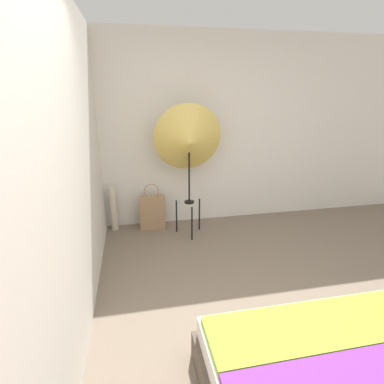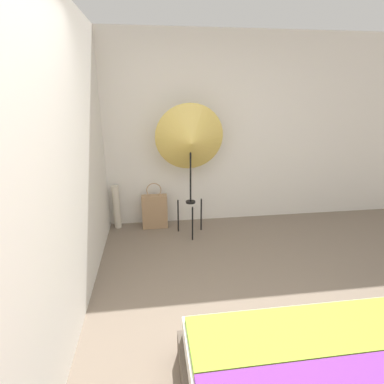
# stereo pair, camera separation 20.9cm
# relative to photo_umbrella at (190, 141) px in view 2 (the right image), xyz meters

# --- Properties ---
(ground_plane) EXTENTS (14.00, 14.00, 0.00)m
(ground_plane) POSITION_rel_photo_umbrella_xyz_m (0.21, -2.06, -1.26)
(ground_plane) COLOR #756656
(wall_back) EXTENTS (8.00, 0.05, 2.60)m
(wall_back) POSITION_rel_photo_umbrella_xyz_m (0.21, 0.48, 0.04)
(wall_back) COLOR silver
(wall_back) RESTS_ON ground_plane
(wall_side_left) EXTENTS (0.05, 8.00, 2.60)m
(wall_side_left) POSITION_rel_photo_umbrella_xyz_m (-1.14, -1.06, 0.04)
(wall_side_left) COLOR silver
(wall_side_left) RESTS_ON ground_plane
(photo_umbrella) EXTENTS (0.87, 0.39, 1.72)m
(photo_umbrella) POSITION_rel_photo_umbrella_xyz_m (0.00, 0.00, 0.00)
(photo_umbrella) COLOR black
(photo_umbrella) RESTS_ON ground_plane
(tote_bag) EXTENTS (0.35, 0.13, 0.66)m
(tote_bag) POSITION_rel_photo_umbrella_xyz_m (-0.47, 0.27, -1.02)
(tote_bag) COLOR #9E7A56
(tote_bag) RESTS_ON ground_plane
(paper_roll) EXTENTS (0.10, 0.10, 0.62)m
(paper_roll) POSITION_rel_photo_umbrella_xyz_m (-1.00, 0.33, -0.95)
(paper_roll) COLOR beige
(paper_roll) RESTS_ON ground_plane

